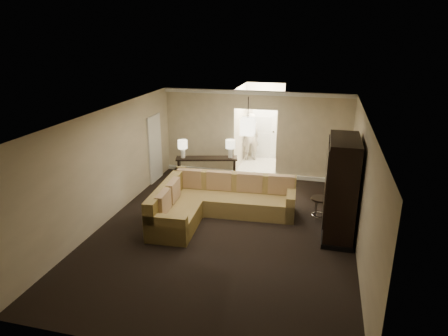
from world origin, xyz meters
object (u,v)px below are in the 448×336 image
(console_table, at_px, (207,167))
(drink_table, at_px, (320,204))
(armoire, at_px, (340,190))
(person, at_px, (250,134))
(sectional_sofa, at_px, (214,202))
(coffee_table, at_px, (175,203))

(console_table, height_order, drink_table, console_table)
(armoire, bearing_deg, console_table, 145.51)
(armoire, xyz_separation_m, person, (-3.04, 5.14, -0.14))
(console_table, bearing_deg, sectional_sofa, -84.49)
(armoire, bearing_deg, sectional_sofa, 175.87)
(coffee_table, bearing_deg, console_table, 85.21)
(drink_table, relative_size, person, 0.30)
(person, bearing_deg, drink_table, 98.32)
(coffee_table, bearing_deg, sectional_sofa, -7.01)
(coffee_table, relative_size, person, 0.55)
(sectional_sofa, distance_m, console_table, 2.69)
(sectional_sofa, relative_size, console_table, 1.69)
(person, bearing_deg, sectional_sofa, 67.41)
(coffee_table, distance_m, drink_table, 3.80)
(drink_table, bearing_deg, sectional_sofa, -168.97)
(coffee_table, height_order, drink_table, drink_table)
(sectional_sofa, xyz_separation_m, drink_table, (2.64, 0.51, 0.02))
(coffee_table, xyz_separation_m, drink_table, (3.77, 0.37, 0.22))
(sectional_sofa, bearing_deg, coffee_table, 169.59)
(sectional_sofa, relative_size, drink_table, 5.85)
(drink_table, height_order, person, person)
(console_table, distance_m, armoire, 4.89)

